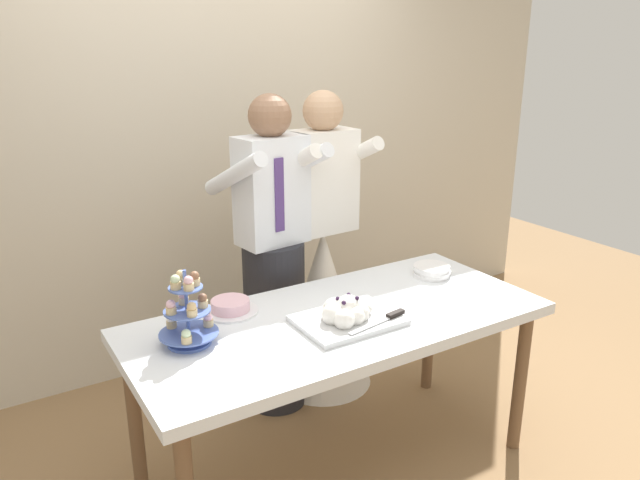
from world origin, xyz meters
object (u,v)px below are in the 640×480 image
(plate_stack, at_px, (432,271))
(dessert_table, at_px, (339,332))
(main_cake_tray, at_px, (347,314))
(cupcake_stand, at_px, (188,314))
(person_groom, at_px, (274,274))
(round_cake, at_px, (230,307))
(person_bride, at_px, (323,288))

(plate_stack, bearing_deg, dessert_table, -167.31)
(dessert_table, distance_m, main_cake_tray, 0.14)
(cupcake_stand, bearing_deg, person_groom, 40.08)
(dessert_table, bearing_deg, cupcake_stand, 171.34)
(person_groom, bearing_deg, main_cake_tray, -92.66)
(dessert_table, height_order, cupcake_stand, cupcake_stand)
(round_cake, relative_size, person_groom, 0.14)
(dessert_table, height_order, main_cake_tray, main_cake_tray)
(dessert_table, xyz_separation_m, plate_stack, (0.65, 0.15, 0.10))
(dessert_table, distance_m, person_groom, 0.65)
(main_cake_tray, distance_m, round_cake, 0.51)
(cupcake_stand, height_order, round_cake, cupcake_stand)
(main_cake_tray, relative_size, plate_stack, 2.31)
(main_cake_tray, relative_size, round_cake, 1.81)
(plate_stack, relative_size, person_groom, 0.11)
(cupcake_stand, height_order, person_groom, person_groom)
(cupcake_stand, distance_m, plate_stack, 1.28)
(cupcake_stand, xyz_separation_m, plate_stack, (1.28, 0.05, -0.10))
(main_cake_tray, bearing_deg, person_bride, 64.84)
(main_cake_tray, distance_m, person_bride, 0.88)
(person_groom, bearing_deg, cupcake_stand, -139.92)
(plate_stack, distance_m, person_bride, 0.66)
(plate_stack, bearing_deg, person_groom, 141.51)
(dessert_table, bearing_deg, round_cake, 143.66)
(plate_stack, relative_size, person_bride, 0.11)
(dessert_table, bearing_deg, plate_stack, 12.69)
(cupcake_stand, height_order, person_bride, person_bride)
(round_cake, bearing_deg, cupcake_stand, -144.10)
(person_bride, bearing_deg, plate_stack, -61.14)
(dessert_table, height_order, person_groom, person_groom)
(main_cake_tray, xyz_separation_m, person_bride, (0.36, 0.77, -0.23))
(round_cake, height_order, person_groom, person_groom)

